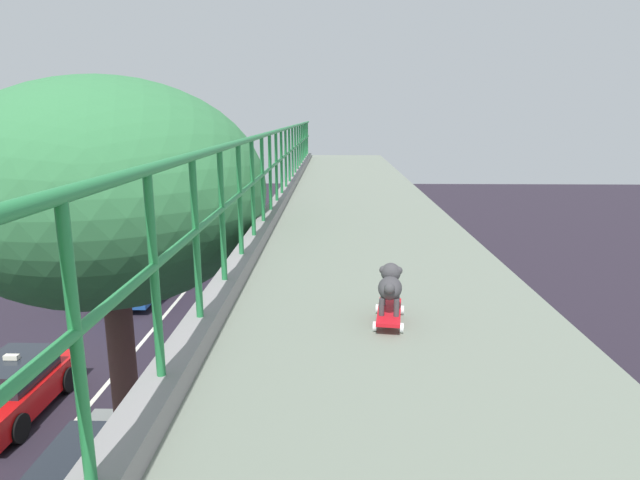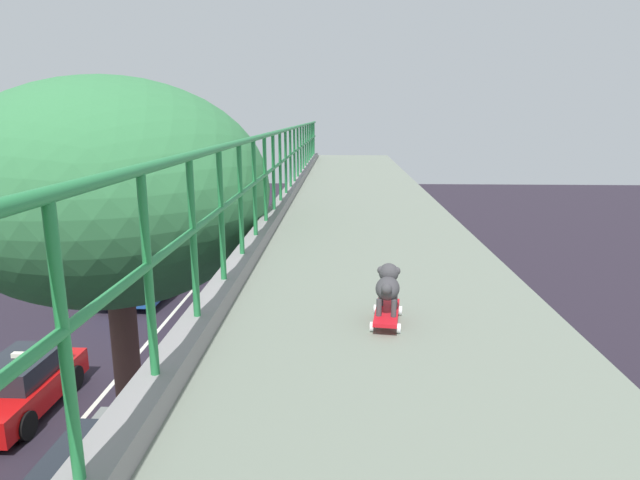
{
  "view_description": "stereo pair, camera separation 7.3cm",
  "coord_description": "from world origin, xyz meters",
  "px_view_note": "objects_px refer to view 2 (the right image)",
  "views": [
    {
      "loc": [
        0.59,
        -0.45,
        7.54
      ],
      "look_at": [
        0.48,
        4.1,
        6.48
      ],
      "focal_mm": 30.54,
      "sensor_mm": 36.0,
      "label": 1
    },
    {
      "loc": [
        0.67,
        -0.45,
        7.54
      ],
      "look_at": [
        0.48,
        4.1,
        6.48
      ],
      "focal_mm": 30.54,
      "sensor_mm": 36.0,
      "label": 2
    }
  ],
  "objects_px": {
    "car_red_taxi_sixth": "(21,386)",
    "toy_skateboard": "(387,313)",
    "city_bus": "(166,239)",
    "small_dog": "(388,284)",
    "car_grey_fifth": "(98,477)"
  },
  "relations": [
    {
      "from": "car_red_taxi_sixth",
      "to": "toy_skateboard",
      "type": "height_order",
      "value": "toy_skateboard"
    },
    {
      "from": "city_bus",
      "to": "small_dog",
      "type": "distance_m",
      "value": 23.48
    },
    {
      "from": "small_dog",
      "to": "car_red_taxi_sixth",
      "type": "bearing_deg",
      "value": 133.67
    },
    {
      "from": "car_grey_fifth",
      "to": "city_bus",
      "type": "xyz_separation_m",
      "value": [
        -3.69,
        15.81,
        1.04
      ]
    },
    {
      "from": "city_bus",
      "to": "toy_skateboard",
      "type": "xyz_separation_m",
      "value": [
        8.68,
        -21.33,
        4.48
      ]
    },
    {
      "from": "car_grey_fifth",
      "to": "toy_skateboard",
      "type": "distance_m",
      "value": 9.27
    },
    {
      "from": "small_dog",
      "to": "toy_skateboard",
      "type": "bearing_deg",
      "value": -98.01
    },
    {
      "from": "car_red_taxi_sixth",
      "to": "small_dog",
      "type": "distance_m",
      "value": 13.62
    },
    {
      "from": "city_bus",
      "to": "toy_skateboard",
      "type": "relative_size",
      "value": 20.71
    },
    {
      "from": "car_grey_fifth",
      "to": "small_dog",
      "type": "relative_size",
      "value": 10.63
    },
    {
      "from": "car_red_taxi_sixth",
      "to": "toy_skateboard",
      "type": "relative_size",
      "value": 7.56
    },
    {
      "from": "car_grey_fifth",
      "to": "car_red_taxi_sixth",
      "type": "distance_m",
      "value": 4.95
    },
    {
      "from": "car_red_taxi_sixth",
      "to": "toy_skateboard",
      "type": "xyz_separation_m",
      "value": [
        8.54,
        -8.97,
        5.52
      ]
    },
    {
      "from": "city_bus",
      "to": "toy_skateboard",
      "type": "height_order",
      "value": "toy_skateboard"
    },
    {
      "from": "car_red_taxi_sixth",
      "to": "city_bus",
      "type": "distance_m",
      "value": 12.4
    }
  ]
}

